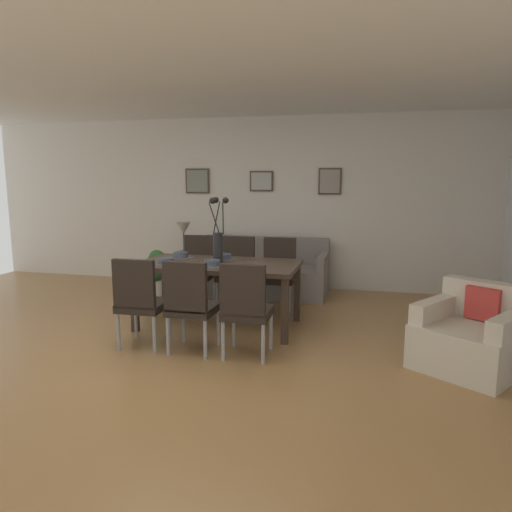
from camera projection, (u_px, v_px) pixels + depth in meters
The scene contains 27 objects.
ground_plane at pixel (171, 357), 4.49m from camera, with size 9.00×9.00×0.00m, color #A87A47.
back_wall_panel at pixel (254, 203), 7.39m from camera, with size 9.00×0.10×2.60m, color silver.
ceiling_panel at pixel (180, 75), 4.44m from camera, with size 9.00×7.20×0.08m, color white.
dining_table at pixel (218, 269), 5.33m from camera, with size 1.80×0.93×0.74m.
dining_chair_near_left at pixel (140, 298), 4.65m from camera, with size 0.45×0.45×0.92m.
dining_chair_near_right at pixel (198, 267), 6.31m from camera, with size 0.47×0.47×0.92m.
dining_chair_far_left at pixel (190, 302), 4.52m from camera, with size 0.45×0.45×0.92m.
dining_chair_far_right at pixel (237, 269), 6.18m from camera, with size 0.45×0.45×0.92m.
dining_chair_mid_left at pixel (246, 305), 4.40m from camera, with size 0.45×0.45×0.92m.
dining_chair_mid_right at pixel (278, 270), 6.06m from camera, with size 0.45×0.45×0.92m.
centerpiece_vase at pixel (218, 238), 5.28m from camera, with size 0.21×0.23×0.73m.
placemat_near_left at pixel (166, 264), 5.25m from camera, with size 0.32×0.32×0.01m, color #4C4742.
bowl_near_left at pixel (166, 260), 5.24m from camera, with size 0.17×0.17×0.07m.
placemat_near_right at pixel (181, 257), 5.65m from camera, with size 0.32×0.32×0.01m, color #4C4742.
bowl_near_right at pixel (181, 254), 5.64m from camera, with size 0.17×0.17×0.07m.
placemat_far_left at pixel (212, 266), 5.12m from camera, with size 0.32×0.32×0.01m, color #4C4742.
bowl_far_left at pixel (212, 262), 5.11m from camera, with size 0.17×0.17×0.07m.
placemat_far_right at pixel (224, 259), 5.52m from camera, with size 0.32×0.32×0.01m, color #4C4742.
bowl_far_right at pixel (224, 256), 5.52m from camera, with size 0.17×0.17×0.07m.
sofa at pixel (261, 274), 6.97m from camera, with size 1.92×0.84×0.80m.
side_table at pixel (185, 273), 7.18m from camera, with size 0.36×0.36×0.52m, color black.
table_lamp at pixel (184, 231), 7.07m from camera, with size 0.22×0.22×0.51m.
armchair at pixel (472, 337), 4.21m from camera, with size 1.11×1.11×0.75m.
framed_picture_left at pixel (197, 181), 7.48m from camera, with size 0.39×0.03×0.39m.
framed_picture_center at pixel (261, 181), 7.23m from camera, with size 0.36×0.03×0.31m.
framed_picture_right at pixel (330, 181), 6.99m from camera, with size 0.34×0.03×0.39m.
potted_plant at pixel (155, 270), 6.80m from camera, with size 0.36×0.36×0.67m.
Camera 1 is at (1.80, -3.95, 1.69)m, focal length 33.15 mm.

